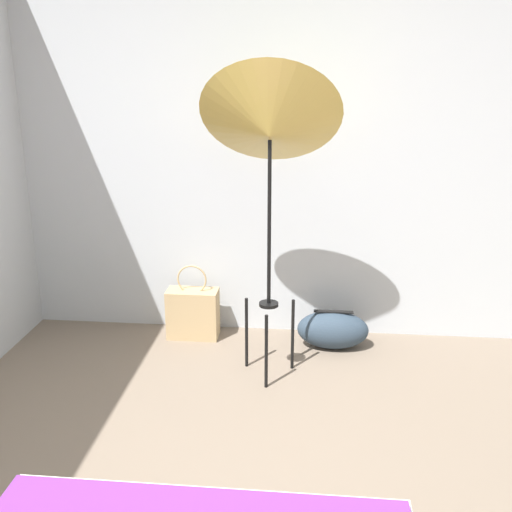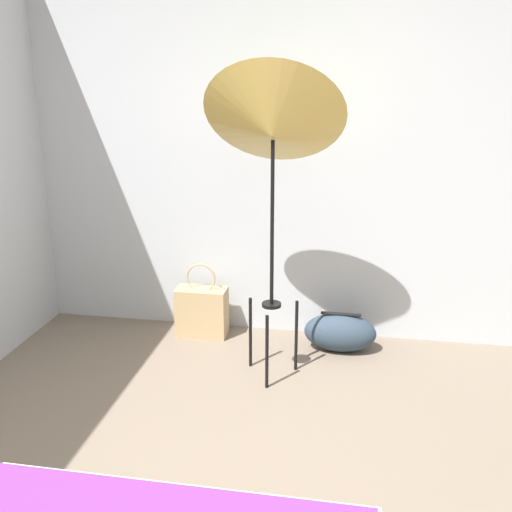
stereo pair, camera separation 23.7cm
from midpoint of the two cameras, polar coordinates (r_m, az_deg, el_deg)
The scene contains 4 objects.
wall_back at distance 4.03m, azimuth 3.84°, elevation 10.25°, with size 8.00×0.05×2.60m.
photo_umbrella at distance 3.32m, azimuth 3.72°, elevation 12.13°, with size 0.80×0.66×1.86m.
tote_bag at distance 4.21m, azimuth -3.57°, elevation -5.28°, with size 0.35×0.17×0.53m.
duffel_bag at distance 4.06m, azimuth 9.69°, elevation -7.20°, with size 0.48×0.25×0.26m.
Camera 2 is at (0.55, -1.56, 1.80)m, focal length 42.00 mm.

